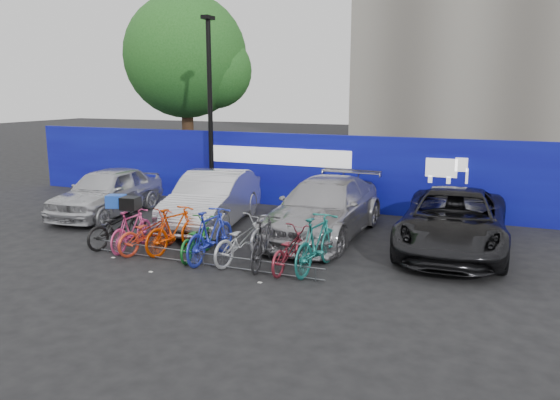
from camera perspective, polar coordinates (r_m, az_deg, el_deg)
The scene contains 21 objects.
ground at distance 12.63m, azimuth -6.63°, elevation -6.04°, with size 100.00×100.00×0.00m, color black.
hoarding at distance 17.70m, azimuth 2.88°, elevation 3.04°, with size 22.00×0.18×2.40m.
tree at distance 24.20m, azimuth -9.30°, elevation 14.30°, with size 5.40×5.20×7.80m.
lamppost at distance 18.34m, azimuth -7.32°, elevation 9.73°, with size 0.25×0.50×6.11m.
bike_rack at distance 12.08m, azimuth -8.05°, elevation -6.08°, with size 5.60×0.03×0.30m.
car_0 at distance 17.47m, azimuth -17.61°, elevation 0.85°, with size 1.74×4.32×1.47m, color silver.
car_1 at distance 15.46m, azimuth -7.05°, elevation 0.08°, with size 1.61×4.62×1.52m, color silver.
car_2 at distance 14.27m, azimuth 4.64°, elevation -0.86°, with size 2.10×5.17×1.50m, color #A6A4A9.
car_3 at distance 13.60m, azimuth 17.67°, elevation -2.10°, with size 2.39×5.18×1.44m, color black.
bike_0 at distance 14.01m, azimuth -16.61°, elevation -2.66°, with size 0.64×1.83×0.96m, color black.
bike_1 at distance 13.54m, azimuth -15.22°, elevation -3.00°, with size 0.47×1.65×0.99m, color #DB4182.
bike_2 at distance 13.29m, azimuth -13.61°, elevation -3.31°, with size 0.62×1.78×0.94m, color red.
bike_3 at distance 13.08m, azimuth -10.97°, elevation -3.07°, with size 0.51×1.82×1.09m, color #D23A05.
bike_4 at distance 12.62m, azimuth -8.70°, elevation -3.99°, with size 0.59×1.70×0.89m, color #166923.
bike_5 at distance 12.33m, azimuth -7.26°, elevation -3.63°, with size 0.56×1.97×1.18m, color #212EAB.
bike_6 at distance 12.19m, azimuth -4.05°, elevation -4.18°, with size 0.66×1.91×1.00m, color #A1A3A8.
bike_7 at distance 11.82m, azimuth -1.64°, elevation -4.41°, with size 0.52×1.83×1.10m, color #262629.
bike_8 at distance 11.62m, azimuth 1.02°, elevation -5.18°, with size 0.60×1.72×0.90m, color maroon.
bike_9 at distance 11.52m, azimuth 3.85°, elevation -4.54°, with size 0.57×2.03×1.22m, color #196A64.
cargo_crate at distance 13.87m, azimuth -16.76°, elevation -0.12°, with size 0.43×0.33×0.31m, color blue.
cargo_topcase at distance 13.39m, azimuth -15.37°, elevation -0.33°, with size 0.40×0.36×0.30m, color black.
Camera 1 is at (5.98, -10.47, 3.75)m, focal length 35.00 mm.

